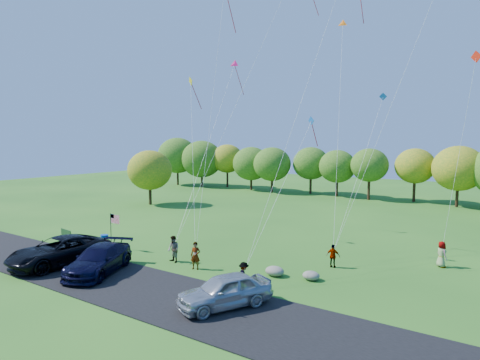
{
  "coord_description": "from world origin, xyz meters",
  "views": [
    {
      "loc": [
        18.12,
        -20.12,
        8.48
      ],
      "look_at": [
        0.18,
        6.0,
        5.36
      ],
      "focal_mm": 32.0,
      "sensor_mm": 36.0,
      "label": 1
    }
  ],
  "objects_px": {
    "flyer_c": "(244,276)",
    "flyer_d": "(333,256)",
    "minivan_dark": "(59,251)",
    "park_bench": "(67,235)",
    "trash_barrel": "(104,240)",
    "flyer_e": "(442,254)",
    "minivan_silver": "(225,291)",
    "minivan_navy": "(99,260)",
    "flyer_a": "(195,256)",
    "flyer_b": "(173,249)"
  },
  "relations": [
    {
      "from": "minivan_dark",
      "to": "flyer_a",
      "type": "height_order",
      "value": "minivan_dark"
    },
    {
      "from": "minivan_silver",
      "to": "flyer_e",
      "type": "bearing_deg",
      "value": 86.36
    },
    {
      "from": "minivan_dark",
      "to": "flyer_a",
      "type": "xyz_separation_m",
      "value": [
        8.01,
        4.52,
        -0.09
      ]
    },
    {
      "from": "flyer_d",
      "to": "trash_barrel",
      "type": "relative_size",
      "value": 1.71
    },
    {
      "from": "flyer_c",
      "to": "park_bench",
      "type": "bearing_deg",
      "value": 36.87
    },
    {
      "from": "flyer_c",
      "to": "park_bench",
      "type": "relative_size",
      "value": 0.93
    },
    {
      "from": "minivan_navy",
      "to": "flyer_e",
      "type": "distance_m",
      "value": 22.16
    },
    {
      "from": "minivan_navy",
      "to": "flyer_d",
      "type": "relative_size",
      "value": 3.78
    },
    {
      "from": "flyer_d",
      "to": "flyer_e",
      "type": "distance_m",
      "value": 7.17
    },
    {
      "from": "minivan_dark",
      "to": "minivan_navy",
      "type": "height_order",
      "value": "minivan_dark"
    },
    {
      "from": "trash_barrel",
      "to": "flyer_e",
      "type": "bearing_deg",
      "value": 21.56
    },
    {
      "from": "flyer_a",
      "to": "flyer_e",
      "type": "relative_size",
      "value": 1.04
    },
    {
      "from": "minivan_dark",
      "to": "flyer_a",
      "type": "distance_m",
      "value": 9.19
    },
    {
      "from": "minivan_silver",
      "to": "flyer_a",
      "type": "height_order",
      "value": "flyer_a"
    },
    {
      "from": "minivan_navy",
      "to": "flyer_b",
      "type": "relative_size",
      "value": 3.19
    },
    {
      "from": "flyer_a",
      "to": "flyer_b",
      "type": "bearing_deg",
      "value": 152.51
    },
    {
      "from": "flyer_a",
      "to": "trash_barrel",
      "type": "xyz_separation_m",
      "value": [
        -9.81,
        0.51,
        -0.45
      ]
    },
    {
      "from": "minivan_silver",
      "to": "trash_barrel",
      "type": "height_order",
      "value": "minivan_silver"
    },
    {
      "from": "minivan_dark",
      "to": "flyer_a",
      "type": "relative_size",
      "value": 3.71
    },
    {
      "from": "minivan_silver",
      "to": "flyer_c",
      "type": "relative_size",
      "value": 3.12
    },
    {
      "from": "minivan_dark",
      "to": "flyer_b",
      "type": "distance_m",
      "value": 7.53
    },
    {
      "from": "flyer_c",
      "to": "trash_barrel",
      "type": "height_order",
      "value": "flyer_c"
    },
    {
      "from": "minivan_dark",
      "to": "minivan_silver",
      "type": "relative_size",
      "value": 1.36
    },
    {
      "from": "minivan_silver",
      "to": "flyer_c",
      "type": "distance_m",
      "value": 2.8
    },
    {
      "from": "minivan_silver",
      "to": "flyer_a",
      "type": "distance_m",
      "value": 6.69
    },
    {
      "from": "flyer_c",
      "to": "flyer_d",
      "type": "xyz_separation_m",
      "value": [
        2.54,
        6.72,
        -0.01
      ]
    },
    {
      "from": "flyer_c",
      "to": "flyer_d",
      "type": "height_order",
      "value": "flyer_c"
    },
    {
      "from": "minivan_dark",
      "to": "minivan_silver",
      "type": "height_order",
      "value": "minivan_dark"
    },
    {
      "from": "minivan_dark",
      "to": "minivan_silver",
      "type": "bearing_deg",
      "value": 5.8
    },
    {
      "from": "minivan_dark",
      "to": "park_bench",
      "type": "distance_m",
      "value": 7.41
    },
    {
      "from": "minivan_dark",
      "to": "flyer_e",
      "type": "height_order",
      "value": "minivan_dark"
    },
    {
      "from": "flyer_a",
      "to": "flyer_b",
      "type": "xyz_separation_m",
      "value": [
        -2.26,
        0.34,
        0.02
      ]
    },
    {
      "from": "minivan_silver",
      "to": "flyer_d",
      "type": "relative_size",
      "value": 3.17
    },
    {
      "from": "park_bench",
      "to": "flyer_a",
      "type": "bearing_deg",
      "value": 8.71
    },
    {
      "from": "flyer_c",
      "to": "trash_barrel",
      "type": "distance_m",
      "value": 14.6
    },
    {
      "from": "flyer_d",
      "to": "park_bench",
      "type": "height_order",
      "value": "flyer_d"
    },
    {
      "from": "minivan_dark",
      "to": "flyer_d",
      "type": "relative_size",
      "value": 4.32
    },
    {
      "from": "minivan_dark",
      "to": "minivan_silver",
      "type": "distance_m",
      "value": 13.35
    },
    {
      "from": "minivan_navy",
      "to": "minivan_silver",
      "type": "distance_m",
      "value": 9.71
    },
    {
      "from": "minivan_navy",
      "to": "flyer_a",
      "type": "distance_m",
      "value": 6.02
    },
    {
      "from": "flyer_d",
      "to": "flyer_e",
      "type": "xyz_separation_m",
      "value": [
        5.85,
        4.15,
        0.09
      ]
    },
    {
      "from": "flyer_c",
      "to": "flyer_d",
      "type": "bearing_deg",
      "value": -70.01
    },
    {
      "from": "trash_barrel",
      "to": "park_bench",
      "type": "bearing_deg",
      "value": -171.83
    },
    {
      "from": "minivan_dark",
      "to": "park_bench",
      "type": "relative_size",
      "value": 3.95
    },
    {
      "from": "minivan_silver",
      "to": "flyer_a",
      "type": "relative_size",
      "value": 2.72
    },
    {
      "from": "flyer_e",
      "to": "trash_barrel",
      "type": "relative_size",
      "value": 1.91
    },
    {
      "from": "minivan_navy",
      "to": "minivan_silver",
      "type": "height_order",
      "value": "minivan_navy"
    },
    {
      "from": "minivan_navy",
      "to": "trash_barrel",
      "type": "distance_m",
      "value": 7.17
    },
    {
      "from": "minivan_dark",
      "to": "trash_barrel",
      "type": "xyz_separation_m",
      "value": [
        -1.81,
        5.03,
        -0.54
      ]
    },
    {
      "from": "flyer_c",
      "to": "flyer_a",
      "type": "bearing_deg",
      "value": 24.87
    }
  ]
}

